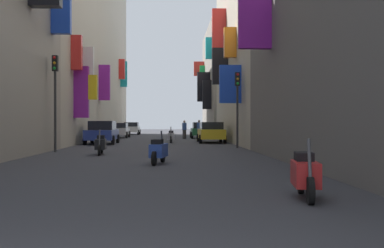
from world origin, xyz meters
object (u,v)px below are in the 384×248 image
object	(u,v)px
scooter_silver	(171,136)
pedestrian_near_left	(199,130)
parked_car_yellow	(211,132)
scooter_red	(305,174)
parked_car_blue	(102,132)
traffic_light_far_corner	(55,87)
parked_car_white	(131,128)
scooter_blue	(159,151)
parked_car_green	(202,130)
parked_car_silver	(118,130)
traffic_light_near_corner	(237,96)
pedestrian_crossing	(184,130)
scooter_black	(101,144)

from	to	relation	value
scooter_silver	pedestrian_near_left	distance (m)	6.81
parked_car_yellow	scooter_red	bearing A→B (deg)	-90.64
scooter_red	parked_car_yellow	bearing A→B (deg)	89.36
parked_car_blue	scooter_red	distance (m)	23.88
scooter_red	traffic_light_far_corner	xyz separation A→B (m)	(-8.07, 14.17, 2.67)
traffic_light_far_corner	parked_car_white	bearing A→B (deg)	88.64
scooter_blue	scooter_red	distance (m)	7.98
parked_car_green	parked_car_yellow	world-z (taller)	parked_car_yellow
parked_car_silver	traffic_light_far_corner	size ratio (longest dim) A/B	0.87
parked_car_white	traffic_light_near_corner	world-z (taller)	traffic_light_near_corner
traffic_light_far_corner	scooter_red	bearing A→B (deg)	-60.34
parked_car_white	pedestrian_crossing	distance (m)	16.26
pedestrian_near_left	traffic_light_near_corner	size ratio (longest dim) A/B	0.39
scooter_red	scooter_silver	xyz separation A→B (m)	(-2.54, 24.45, 0.00)
scooter_black	traffic_light_near_corner	distance (m)	8.86
scooter_red	traffic_light_far_corner	size ratio (longest dim) A/B	0.39
parked_car_white	scooter_blue	bearing A→B (deg)	-83.79
scooter_red	pedestrian_crossing	distance (m)	32.25
parked_car_silver	scooter_black	xyz separation A→B (m)	(1.85, -23.30, -0.27)
parked_car_green	parked_car_white	distance (m)	15.42
parked_car_white	scooter_silver	size ratio (longest dim) A/B	2.17
parked_car_yellow	scooter_blue	distance (m)	17.31
parked_car_yellow	traffic_light_near_corner	distance (m)	7.37
scooter_black	scooter_red	xyz separation A→B (m)	(5.62, -12.25, -0.00)
scooter_blue	traffic_light_near_corner	distance (m)	11.07
scooter_black	scooter_red	distance (m)	13.48
scooter_silver	pedestrian_near_left	xyz separation A→B (m)	(2.34, 6.39, 0.35)
parked_car_green	scooter_black	size ratio (longest dim) A/B	2.16
scooter_black	traffic_light_near_corner	xyz separation A→B (m)	(6.78, 5.17, 2.41)
parked_car_yellow	traffic_light_far_corner	xyz separation A→B (m)	(-8.34, -10.26, 2.36)
parked_car_blue	traffic_light_near_corner	xyz separation A→B (m)	(8.26, -5.38, 2.08)
scooter_blue	traffic_light_far_corner	xyz separation A→B (m)	(-5.14, 6.75, 2.67)
parked_car_silver	pedestrian_near_left	distance (m)	8.66
parked_car_blue	scooter_black	xyz separation A→B (m)	(1.48, -10.55, -0.33)
parked_car_blue	parked_car_white	world-z (taller)	parked_car_blue
traffic_light_far_corner	scooter_blue	bearing A→B (deg)	-52.73
parked_car_silver	scooter_blue	distance (m)	28.49
parked_car_blue	parked_car_yellow	xyz separation A→B (m)	(7.37, 1.62, -0.02)
parked_car_green	scooter_blue	xyz separation A→B (m)	(-3.15, -26.50, -0.29)
traffic_light_near_corner	traffic_light_far_corner	size ratio (longest dim) A/B	0.91
traffic_light_near_corner	parked_car_green	bearing A→B (deg)	93.28
scooter_red	scooter_black	bearing A→B (deg)	114.64
pedestrian_crossing	traffic_light_far_corner	distance (m)	19.39
parked_car_green	pedestrian_crossing	distance (m)	2.34
scooter_blue	scooter_red	size ratio (longest dim) A/B	1.03
scooter_silver	scooter_black	bearing A→B (deg)	-104.17
parked_car_blue	scooter_blue	xyz separation A→B (m)	(4.16, -15.38, -0.33)
scooter_black	pedestrian_crossing	distance (m)	20.41
scooter_silver	traffic_light_far_corner	world-z (taller)	traffic_light_far_corner
parked_car_yellow	pedestrian_crossing	size ratio (longest dim) A/B	2.76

